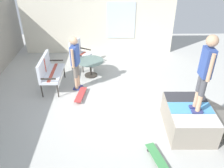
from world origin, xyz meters
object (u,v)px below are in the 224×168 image
object	(u,v)px
skate_ramp	(190,118)
skateboard_by_bench	(81,95)
patio_bench	(49,70)
person_skater	(205,69)
patio_chair_near_house	(78,52)
patio_table	(90,65)
person_watching	(75,60)
skateboard_spare	(157,157)

from	to	relation	value
skate_ramp	skateboard_by_bench	distance (m)	3.14
patio_bench	person_skater	size ratio (longest dim) A/B	0.69
patio_chair_near_house	patio_table	size ratio (longest dim) A/B	1.13
skate_ramp	person_watching	bearing A→B (deg)	57.08
patio_bench	skateboard_spare	distance (m)	4.16
skate_ramp	skateboard_by_bench	size ratio (longest dim) A/B	2.33
person_watching	person_skater	size ratio (longest dim) A/B	0.94
patio_bench	skateboard_by_bench	size ratio (longest dim) A/B	1.52
skateboard_spare	patio_bench	bearing A→B (deg)	44.03
skateboard_spare	person_watching	bearing A→B (deg)	34.93
skate_ramp	patio_bench	distance (m)	4.31
skate_ramp	patio_chair_near_house	bearing A→B (deg)	42.19
patio_chair_near_house	skateboard_by_bench	distance (m)	2.04
patio_table	skateboard_by_bench	size ratio (longest dim) A/B	1.10
patio_chair_near_house	person_skater	size ratio (longest dim) A/B	0.57
patio_bench	patio_table	size ratio (longest dim) A/B	1.39
patio_table	person_skater	size ratio (longest dim) A/B	0.50
patio_bench	person_watching	bearing A→B (deg)	-96.89
skate_ramp	skateboard_spare	distance (m)	1.36
patio_chair_near_house	patio_table	distance (m)	0.83
person_skater	patio_table	bearing A→B (deg)	42.97
patio_table	skateboard_by_bench	xyz separation A→B (m)	(-1.32, 0.22, -0.32)
patio_bench	person_skater	world-z (taller)	person_skater
patio_bench	patio_table	world-z (taller)	patio_bench
skateboard_spare	skate_ramp	bearing A→B (deg)	-44.28
patio_table	person_watching	distance (m)	1.07
skate_ramp	patio_bench	xyz separation A→B (m)	(2.01, 3.80, 0.29)
person_watching	skateboard_by_bench	xyz separation A→B (m)	(-0.50, -0.14, -0.91)
patio_bench	patio_chair_near_house	world-z (taller)	same
skate_ramp	skateboard_by_bench	world-z (taller)	skate_ramp
skate_ramp	patio_chair_near_house	world-z (taller)	patio_chair_near_house
person_skater	skateboard_spare	size ratio (longest dim) A/B	2.18
skate_ramp	patio_bench	world-z (taller)	patio_bench
person_watching	skateboard_by_bench	world-z (taller)	person_watching
patio_chair_near_house	skateboard_by_bench	bearing A→B (deg)	-172.54
patio_table	skateboard_by_bench	distance (m)	1.37
skate_ramp	patio_chair_near_house	xyz separation A→B (m)	(3.36, 3.05, 0.29)
patio_bench	patio_table	distance (m)	1.44
person_watching	patio_table	bearing A→B (deg)	-23.85
patio_table	person_watching	world-z (taller)	person_watching
person_skater	skate_ramp	bearing A→B (deg)	27.56
patio_table	skateboard_by_bench	world-z (taller)	patio_table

